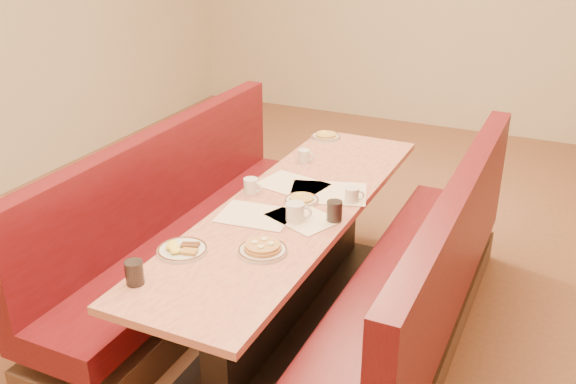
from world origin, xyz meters
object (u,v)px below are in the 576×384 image
at_px(pancake_plate, 263,249).
at_px(coffee_mug_b, 251,186).
at_px(diner_table, 292,264).
at_px(booth_left, 185,240).
at_px(eggs_plate, 182,249).
at_px(soda_tumbler_near, 134,273).
at_px(soda_tumbler_mid, 334,211).
at_px(coffee_mug_d, 304,156).
at_px(coffee_mug_c, 352,195).
at_px(coffee_mug_a, 296,212).
at_px(booth_right, 418,296).

bearing_deg(pancake_plate, coffee_mug_b, 122.67).
xyz_separation_m(diner_table, booth_left, (-0.73, 0.00, -0.01)).
xyz_separation_m(pancake_plate, eggs_plate, (-0.35, -0.16, -0.00)).
xyz_separation_m(pancake_plate, soda_tumbler_near, (-0.37, -0.48, 0.04)).
bearing_deg(diner_table, coffee_mug_b, 172.18).
height_order(soda_tumbler_near, soda_tumbler_mid, soda_tumbler_mid).
xyz_separation_m(diner_table, coffee_mug_d, (-0.20, 0.61, 0.42)).
relative_size(pancake_plate, coffee_mug_c, 2.21).
xyz_separation_m(booth_left, soda_tumbler_mid, (1.01, -0.09, 0.44)).
height_order(coffee_mug_c, soda_tumbler_near, soda_tumbler_near).
bearing_deg(soda_tumbler_mid, pancake_plate, -112.50).
distance_m(booth_left, coffee_mug_b, 0.63).
relative_size(eggs_plate, coffee_mug_d, 2.24).
bearing_deg(booth_left, eggs_plate, -55.75).
relative_size(booth_left, coffee_mug_b, 21.22).
relative_size(coffee_mug_a, coffee_mug_d, 1.23).
relative_size(booth_right, coffee_mug_d, 23.20).
distance_m(coffee_mug_c, coffee_mug_d, 0.66).
height_order(diner_table, coffee_mug_d, coffee_mug_d).
height_order(coffee_mug_b, soda_tumbler_near, soda_tumbler_near).
height_order(coffee_mug_d, soda_tumbler_near, soda_tumbler_near).
bearing_deg(soda_tumbler_mid, coffee_mug_b, 167.15).
xyz_separation_m(eggs_plate, soda_tumbler_near, (-0.02, -0.32, 0.04)).
distance_m(diner_table, soda_tumbler_near, 1.14).
bearing_deg(soda_tumbler_near, booth_right, 45.25).
bearing_deg(coffee_mug_d, coffee_mug_b, -104.76).
height_order(booth_left, soda_tumbler_mid, booth_left).
distance_m(diner_table, pancake_plate, 0.67).
xyz_separation_m(booth_right, coffee_mug_d, (-0.93, 0.61, 0.43)).
xyz_separation_m(booth_left, pancake_plate, (0.83, -0.54, 0.41)).
xyz_separation_m(eggs_plate, soda_tumbler_mid, (0.54, 0.61, 0.04)).
distance_m(eggs_plate, coffee_mug_d, 1.32).
bearing_deg(soda_tumbler_near, coffee_mug_d, 87.26).
height_order(eggs_plate, coffee_mug_b, coffee_mug_b).
bearing_deg(eggs_plate, coffee_mug_c, 58.33).
height_order(coffee_mug_b, coffee_mug_d, coffee_mug_b).
bearing_deg(eggs_plate, booth_left, 124.25).
relative_size(pancake_plate, coffee_mug_b, 2.04).
height_order(booth_left, soda_tumbler_near, booth_left).
bearing_deg(pancake_plate, booth_left, 146.86).
bearing_deg(coffee_mug_d, diner_table, -79.13).
distance_m(diner_table, coffee_mug_c, 0.53).
bearing_deg(coffee_mug_a, booth_left, 143.49).
relative_size(coffee_mug_b, coffee_mug_c, 1.09).
xyz_separation_m(coffee_mug_b, coffee_mug_c, (0.56, 0.13, -0.00)).
distance_m(booth_right, eggs_plate, 1.28).
relative_size(pancake_plate, coffee_mug_d, 2.23).
distance_m(booth_right, soda_tumbler_mid, 0.64).
bearing_deg(coffee_mug_d, booth_right, -40.61).
xyz_separation_m(coffee_mug_b, soda_tumbler_near, (-0.00, -1.06, 0.01)).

